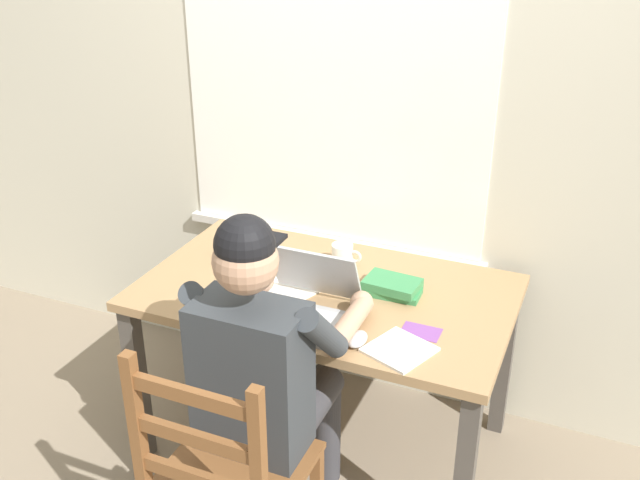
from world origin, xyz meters
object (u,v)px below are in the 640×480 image
object	(u,v)px
computer_mouse	(357,339)
landscape_photo_print	(421,332)
seated_person	(266,365)
book_stack_side	(285,262)
book_stack_main	(393,287)
wooden_chair	(226,478)
laptop	(305,301)
desk	(326,309)
coffee_mug_dark	(237,243)
coffee_mug_white	(343,255)

from	to	relation	value
computer_mouse	landscape_photo_print	size ratio (longest dim) A/B	0.77
seated_person	computer_mouse	size ratio (longest dim) A/B	12.41
book_stack_side	book_stack_main	bearing A→B (deg)	-3.33
wooden_chair	seated_person	bearing A→B (deg)	90.00
wooden_chair	laptop	distance (m)	0.64
desk	coffee_mug_dark	size ratio (longest dim) A/B	11.00
seated_person	book_stack_main	bearing A→B (deg)	65.53
wooden_chair	book_stack_side	size ratio (longest dim) A/B	4.38
book_stack_side	landscape_photo_print	distance (m)	0.66
wooden_chair	book_stack_main	size ratio (longest dim) A/B	4.45
laptop	book_stack_main	size ratio (longest dim) A/B	1.57
coffee_mug_dark	book_stack_main	distance (m)	0.69
desk	book_stack_side	xyz separation A→B (m)	(-0.21, 0.09, 0.12)
book_stack_side	computer_mouse	bearing A→B (deg)	-40.69
laptop	book_stack_side	world-z (taller)	laptop
laptop	computer_mouse	size ratio (longest dim) A/B	3.30
coffee_mug_dark	landscape_photo_print	size ratio (longest dim) A/B	0.95
seated_person	book_stack_main	world-z (taller)	seated_person
seated_person	coffee_mug_white	size ratio (longest dim) A/B	10.20
laptop	coffee_mug_dark	world-z (taller)	laptop
wooden_chair	coffee_mug_white	size ratio (longest dim) A/B	7.70
desk	computer_mouse	size ratio (longest dim) A/B	13.61
coffee_mug_white	seated_person	bearing A→B (deg)	-89.65
laptop	coffee_mug_dark	xyz separation A→B (m)	(-0.45, 0.32, -0.01)
landscape_photo_print	desk	bearing A→B (deg)	159.87
seated_person	landscape_photo_print	xyz separation A→B (m)	(0.41, 0.33, 0.03)
laptop	coffee_mug_white	world-z (taller)	laptop
coffee_mug_white	landscape_photo_print	size ratio (longest dim) A/B	0.94
book_stack_main	seated_person	bearing A→B (deg)	-114.47
desk	seated_person	distance (m)	0.48
computer_mouse	coffee_mug_dark	bearing A→B (deg)	148.04
computer_mouse	book_stack_main	bearing A→B (deg)	89.13
coffee_mug_dark	book_stack_main	size ratio (longest dim) A/B	0.59
book_stack_side	landscape_photo_print	world-z (taller)	book_stack_side
coffee_mug_white	book_stack_side	world-z (taller)	coffee_mug_white
coffee_mug_white	book_stack_side	xyz separation A→B (m)	(-0.20, -0.11, -0.02)
coffee_mug_white	landscape_photo_print	bearing A→B (deg)	-39.54
desk	seated_person	size ratio (longest dim) A/B	1.10
coffee_mug_white	wooden_chair	bearing A→B (deg)	-89.75
coffee_mug_white	coffee_mug_dark	xyz separation A→B (m)	(-0.44, -0.07, -0.00)
wooden_chair	landscape_photo_print	bearing A→B (deg)	56.14
laptop	landscape_photo_print	xyz separation A→B (m)	(0.40, 0.05, -0.05)
computer_mouse	coffee_mug_white	bearing A→B (deg)	116.46
computer_mouse	book_stack_side	bearing A→B (deg)	139.31
laptop	book_stack_main	distance (m)	0.35
desk	landscape_photo_print	distance (m)	0.44
seated_person	wooden_chair	bearing A→B (deg)	-90.00
seated_person	landscape_photo_print	size ratio (longest dim) A/B	9.55
computer_mouse	coffee_mug_white	xyz separation A→B (m)	(-0.24, 0.49, 0.03)
desk	coffee_mug_white	bearing A→B (deg)	92.47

